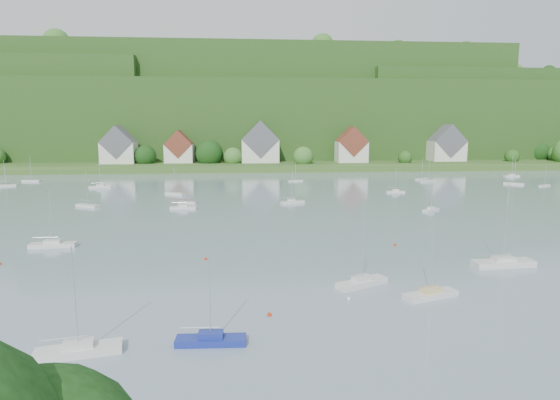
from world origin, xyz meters
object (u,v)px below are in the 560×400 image
object	(u,v)px
near_sailboat_1	(211,339)
near_sailboat_4	(503,262)
near_sailboat_2	(431,294)
near_sailboat_6	(53,244)
near_sailboat_0	(79,349)
near_sailboat_3	(362,282)

from	to	relation	value
near_sailboat_1	near_sailboat_4	distance (m)	42.02
near_sailboat_2	near_sailboat_4	xyz separation A→B (m)	(14.22, 10.41, 0.08)
near_sailboat_4	near_sailboat_6	bearing A→B (deg)	162.93
near_sailboat_0	near_sailboat_3	distance (m)	30.82
near_sailboat_3	near_sailboat_4	world-z (taller)	near_sailboat_4
near_sailboat_4	near_sailboat_1	bearing A→B (deg)	-156.21
near_sailboat_0	near_sailboat_1	distance (m)	10.65
near_sailboat_1	near_sailboat_3	xyz separation A→B (m)	(16.59, 13.46, 0.02)
near_sailboat_2	near_sailboat_0	bearing A→B (deg)	178.05
near_sailboat_2	near_sailboat_3	bearing A→B (deg)	126.89
near_sailboat_1	near_sailboat_6	distance (m)	43.47
near_sailboat_1	near_sailboat_6	xyz separation A→B (m)	(-26.45, 34.50, 0.03)
near_sailboat_1	near_sailboat_2	world-z (taller)	near_sailboat_2
near_sailboat_0	near_sailboat_2	world-z (taller)	near_sailboat_0
near_sailboat_0	near_sailboat_3	size ratio (longest dim) A/B	1.02
near_sailboat_0	near_sailboat_6	bearing A→B (deg)	101.98
near_sailboat_1	near_sailboat_6	bearing A→B (deg)	129.57
near_sailboat_0	near_sailboat_3	xyz separation A→B (m)	(27.18, 14.52, -0.01)
near_sailboat_4	near_sailboat_6	world-z (taller)	near_sailboat_4
near_sailboat_0	near_sailboat_2	size ratio (longest dim) A/B	1.07
near_sailboat_0	near_sailboat_6	size ratio (longest dim) A/B	0.99
near_sailboat_1	near_sailboat_4	bearing A→B (deg)	29.65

